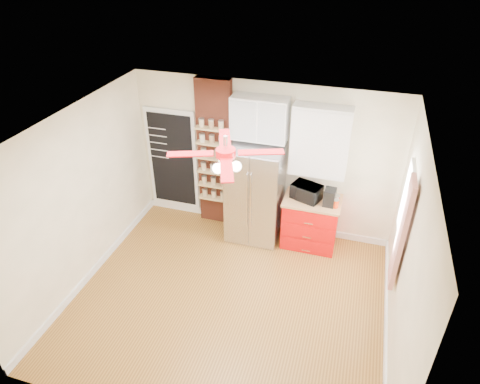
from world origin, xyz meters
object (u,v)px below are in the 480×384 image
(ceiling_fan, at_px, (226,153))
(canister_left, at_px, (335,204))
(coffee_maker, at_px, (330,197))
(pantry_jar_oats, at_px, (204,152))
(red_cabinet, at_px, (310,222))
(fridge, at_px, (255,193))
(toaster_oven, at_px, (306,192))

(ceiling_fan, height_order, canister_left, ceiling_fan)
(coffee_maker, relative_size, pantry_jar_oats, 2.03)
(red_cabinet, distance_m, pantry_jar_oats, 2.17)
(fridge, relative_size, pantry_jar_oats, 12.59)
(red_cabinet, relative_size, coffee_maker, 3.33)
(red_cabinet, relative_size, canister_left, 6.97)
(ceiling_fan, bearing_deg, toaster_oven, 64.43)
(toaster_oven, relative_size, coffee_maker, 1.67)
(coffee_maker, xyz_separation_m, canister_left, (0.10, -0.04, -0.07))
(canister_left, xyz_separation_m, pantry_jar_oats, (-2.30, 0.21, 0.47))
(coffee_maker, bearing_deg, ceiling_fan, -122.59)
(coffee_maker, xyz_separation_m, pantry_jar_oats, (-2.20, 0.17, 0.40))
(canister_left, bearing_deg, ceiling_fan, -129.48)
(toaster_oven, height_order, coffee_maker, coffee_maker)
(toaster_oven, distance_m, pantry_jar_oats, 1.86)
(red_cabinet, bearing_deg, toaster_oven, -179.18)
(ceiling_fan, distance_m, pantry_jar_oats, 2.27)
(red_cabinet, xyz_separation_m, coffee_maker, (0.27, -0.07, 0.59))
(fridge, bearing_deg, toaster_oven, 3.24)
(red_cabinet, relative_size, ceiling_fan, 0.67)
(ceiling_fan, bearing_deg, fridge, 91.76)
(toaster_oven, bearing_deg, red_cabinet, 20.29)
(ceiling_fan, relative_size, coffee_maker, 4.97)
(fridge, height_order, canister_left, fridge)
(pantry_jar_oats, bearing_deg, canister_left, -5.34)
(toaster_oven, height_order, pantry_jar_oats, pantry_jar_oats)
(red_cabinet, bearing_deg, canister_left, -17.13)
(fridge, height_order, coffee_maker, fridge)
(red_cabinet, bearing_deg, ceiling_fan, -118.71)
(ceiling_fan, relative_size, toaster_oven, 2.98)
(toaster_oven, bearing_deg, pantry_jar_oats, -163.77)
(fridge, bearing_deg, coffee_maker, -0.93)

